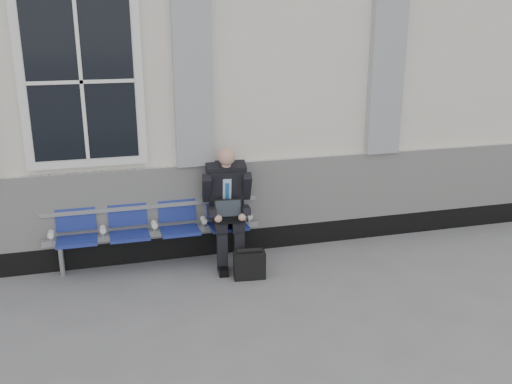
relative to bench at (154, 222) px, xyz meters
name	(u,v)px	position (x,y,z in m)	size (l,w,h in m)	color
ground	(63,330)	(-1.05, -1.32, -0.55)	(70.00, 70.00, 0.00)	slate
station_building	(57,69)	(-1.06, 2.15, 1.67)	(14.40, 4.40, 4.49)	silver
bench	(154,222)	(0.00, 0.00, 0.00)	(2.60, 0.47, 0.91)	#9EA0A3
businessman	(227,201)	(0.89, -0.14, 0.23)	(0.62, 0.83, 1.46)	black
briefcase	(249,265)	(1.02, -0.69, -0.38)	(0.38, 0.19, 0.38)	black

